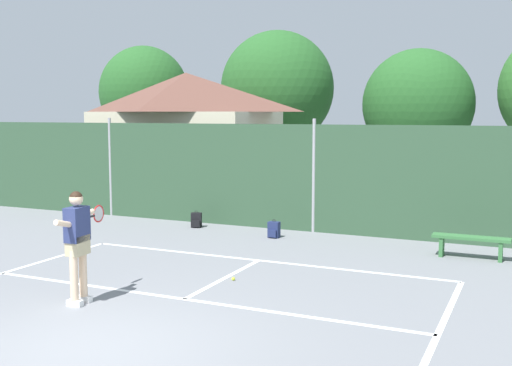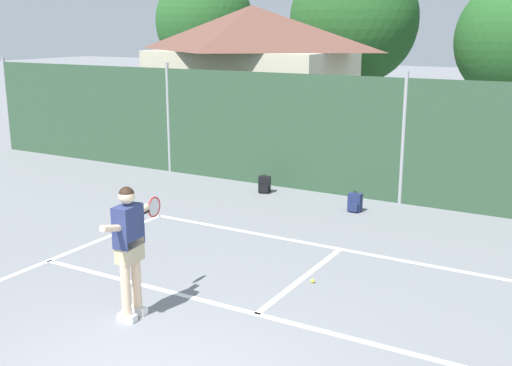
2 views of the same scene
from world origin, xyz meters
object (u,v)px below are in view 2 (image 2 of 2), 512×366
tennis_ball (313,281)px  tennis_player (129,240)px  backpack_navy (355,203)px  backpack_black (264,185)px

tennis_ball → tennis_player: bearing=-125.6°
backpack_navy → backpack_black: bearing=170.3°
tennis_ball → backpack_black: 5.54m
tennis_player → tennis_ball: size_ratio=28.10×
backpack_black → backpack_navy: same height
tennis_ball → backpack_navy: 4.09m
tennis_ball → backpack_black: (-3.33, 4.42, 0.16)m
tennis_player → tennis_ball: (1.65, 2.30, -1.08)m
tennis_ball → backpack_black: backpack_black is taller
backpack_black → tennis_player: bearing=-76.0°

